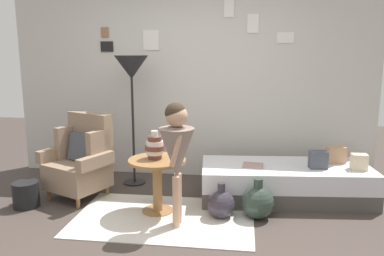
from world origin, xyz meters
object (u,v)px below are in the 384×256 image
object	(u,v)px
daybed	(285,182)
magazine_basket	(26,195)
vase_striped	(155,147)
demijohn_near	(221,204)
floor_lamp	(131,72)
armchair	(81,160)
person_child	(177,148)
side_table	(157,174)
demijohn_far	(258,202)
book_on_daybed	(253,165)

from	to	relation	value
daybed	magazine_basket	size ratio (longest dim) A/B	7.02
vase_striped	demijohn_near	bearing A→B (deg)	-6.28
floor_lamp	daybed	bearing A→B (deg)	-8.92
armchair	vase_striped	xyz separation A→B (m)	(0.96, -0.33, 0.27)
daybed	vase_striped	distance (m)	1.58
vase_striped	person_child	bearing A→B (deg)	-48.39
side_table	person_child	world-z (taller)	person_child
demijohn_near	demijohn_far	distance (m)	0.37
floor_lamp	magazine_basket	bearing A→B (deg)	-136.21
armchair	demijohn_near	distance (m)	1.73
floor_lamp	person_child	size ratio (longest dim) A/B	1.34
book_on_daybed	demijohn_far	distance (m)	0.54
person_child	magazine_basket	bearing A→B (deg)	171.84
daybed	side_table	xyz separation A→B (m)	(-1.37, -0.57, 0.22)
side_table	demijohn_far	bearing A→B (deg)	-0.84
person_child	book_on_daybed	distance (m)	1.13
daybed	magazine_basket	xyz separation A→B (m)	(-2.83, -0.63, -0.06)
magazine_basket	demijohn_near	bearing A→B (deg)	0.02
side_table	book_on_daybed	bearing A→B (deg)	25.19
vase_striped	person_child	world-z (taller)	person_child
floor_lamp	magazine_basket	size ratio (longest dim) A/B	5.82
vase_striped	demijohn_far	xyz separation A→B (m)	(1.07, -0.03, -0.53)
demijohn_near	demijohn_far	size ratio (longest dim) A/B	0.89
demijohn_near	demijohn_far	world-z (taller)	demijohn_far
demijohn_far	side_table	bearing A→B (deg)	179.16
daybed	person_child	size ratio (longest dim) A/B	1.61
daybed	book_on_daybed	size ratio (longest dim) A/B	8.93
demijohn_far	book_on_daybed	bearing A→B (deg)	95.56
book_on_daybed	floor_lamp	bearing A→B (deg)	165.32
person_child	side_table	bearing A→B (deg)	130.64
armchair	demijohn_near	world-z (taller)	armchair
daybed	vase_striped	size ratio (longest dim) A/B	6.62
demijohn_near	vase_striped	bearing A→B (deg)	173.72
armchair	daybed	xyz separation A→B (m)	(2.36, 0.22, -0.24)
magazine_basket	vase_striped	bearing A→B (deg)	3.10
demijohn_near	armchair	bearing A→B (deg)	166.10
side_table	floor_lamp	size ratio (longest dim) A/B	0.37
daybed	vase_striped	world-z (taller)	vase_striped
book_on_daybed	magazine_basket	bearing A→B (deg)	-167.88
book_on_daybed	demijohn_far	bearing A→B (deg)	-84.44
daybed	demijohn_far	distance (m)	0.67
armchair	side_table	world-z (taller)	armchair
armchair	person_child	size ratio (longest dim) A/B	0.80
magazine_basket	person_child	bearing A→B (deg)	-8.16
side_table	demijohn_far	distance (m)	1.07
armchair	side_table	bearing A→B (deg)	-19.71
person_child	vase_striped	bearing A→B (deg)	131.61
daybed	demijohn_far	bearing A→B (deg)	-119.35
floor_lamp	vase_striped	bearing A→B (deg)	-60.59
side_table	vase_striped	bearing A→B (deg)	143.73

